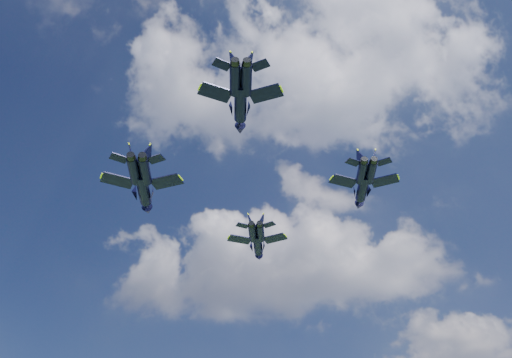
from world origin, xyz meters
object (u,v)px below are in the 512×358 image
object	(u,v)px
jet_left	(144,191)
jet_slot	(240,105)
jet_right	(362,189)
jet_lead	(258,245)

from	to	relation	value
jet_left	jet_slot	size ratio (longest dim) A/B	1.15
jet_right	jet_slot	world-z (taller)	jet_slot
jet_left	jet_right	size ratio (longest dim) A/B	1.20
jet_slot	jet_right	bearing A→B (deg)	41.29
jet_left	jet_lead	bearing A→B (deg)	41.75
jet_left	jet_right	bearing A→B (deg)	-4.38
jet_lead	jet_slot	bearing A→B (deg)	-90.46
jet_left	jet_right	world-z (taller)	jet_left
jet_left	jet_slot	distance (m)	23.93
jet_lead	jet_left	bearing A→B (deg)	-132.59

